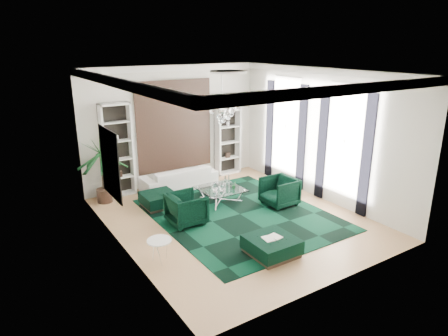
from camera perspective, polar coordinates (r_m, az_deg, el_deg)
floor at (r=10.66m, az=1.49°, el=-7.25°), size 6.00×7.00×0.02m
ceiling at (r=9.70m, az=1.67°, el=13.71°), size 6.00×7.00×0.02m
wall_back at (r=12.98m, az=-7.20°, el=6.05°), size 6.00×0.02×3.80m
wall_front at (r=7.51m, az=16.82°, el=-3.17°), size 6.00×0.02×3.80m
wall_left at (r=8.74m, az=-14.99°, el=-0.09°), size 0.02×7.00×3.80m
wall_right at (r=11.92m, az=13.68°, el=4.65°), size 0.02×7.00×3.80m
crown_molding at (r=9.70m, az=1.66°, el=13.06°), size 6.00×7.00×0.18m
ceiling_medallion at (r=9.95m, az=0.67°, el=13.58°), size 0.90×0.90×0.05m
tapestry at (r=12.94m, az=-7.11°, el=6.01°), size 2.50×0.06×2.80m
shelving_left at (r=12.22m, az=-14.96°, el=2.45°), size 0.90×0.38×2.80m
shelving_right at (r=13.85m, az=0.54°, el=4.80°), size 0.90×0.38×2.80m
painting at (r=9.32m, az=-15.89°, el=0.60°), size 0.04×1.30×1.60m
window_near at (r=11.32m, az=16.87°, el=3.72°), size 0.03×1.10×2.90m
curtain_near_a at (r=10.88m, az=19.72°, el=1.54°), size 0.07×0.30×3.25m
curtain_near_b at (r=11.85m, az=13.82°, el=3.33°), size 0.07×0.30×3.25m
window_far at (r=12.96m, az=8.85°, el=5.95°), size 0.03×1.10×2.90m
curtain_far_a at (r=12.43m, az=11.04°, el=4.16°), size 0.07×0.30×3.25m
curtain_far_b at (r=13.57m, az=6.52°, el=5.49°), size 0.07×0.30×3.25m
rug at (r=10.86m, az=2.30°, el=-6.64°), size 4.20×5.00×0.02m
sofa at (r=12.73m, az=-6.45°, el=-1.39°), size 2.39×0.94×0.70m
armchair_left at (r=10.26m, az=-5.39°, el=-5.80°), size 0.89×0.87×0.81m
armchair_right at (r=11.45m, az=7.91°, el=-3.34°), size 0.89×0.87×0.81m
coffee_table at (r=11.64m, az=-0.49°, el=-3.88°), size 1.20×1.20×0.41m
ottoman_side at (r=11.46m, az=-9.29°, el=-4.51°), size 0.90×0.90×0.40m
ottoman_front at (r=8.94m, az=6.80°, el=-11.04°), size 1.00×1.00×0.40m
book at (r=8.84m, az=6.85°, el=-9.82°), size 0.42×0.28×0.03m
side_table at (r=8.69m, az=-9.16°, el=-11.65°), size 0.52×0.52×0.50m
palm at (r=11.83m, az=-17.10°, el=0.76°), size 1.50×1.50×2.40m
chandelier at (r=9.96m, az=-0.28°, el=8.26°), size 0.80×0.80×0.72m
table_plant at (r=11.48m, az=1.44°, el=-2.45°), size 0.13×0.11×0.24m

